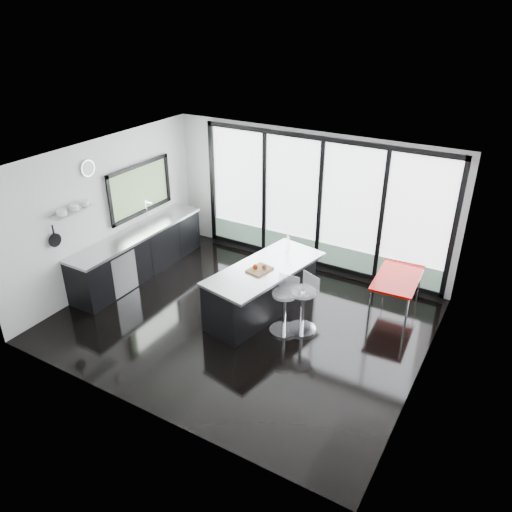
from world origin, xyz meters
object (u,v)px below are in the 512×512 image
Objects in this scene: island at (262,289)px; bar_stool_far at (302,310)px; red_table at (396,293)px; bar_stool_near at (284,312)px.

bar_stool_far is (0.86, -0.15, -0.08)m from island.
red_table is (2.02, 1.26, -0.14)m from island.
red_table is at bearing 73.80° from bar_stool_far.
island is 3.08× the size of bar_stool_far.
island is at bearing -166.77° from bar_stool_far.
island is 0.88m from bar_stool_far.
bar_stool_near is 2.12m from red_table.
island is at bearing 149.05° from bar_stool_near.
island is 3.15× the size of bar_stool_near.
island reaches higher than bar_stool_near.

